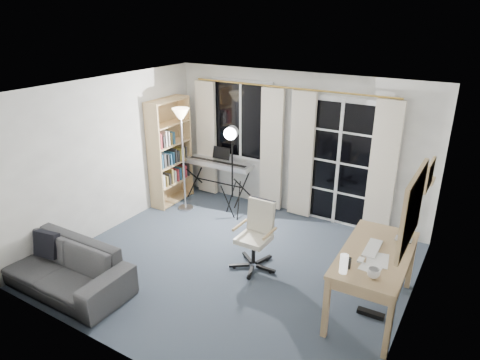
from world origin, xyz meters
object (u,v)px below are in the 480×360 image
bookshelf (168,154)px  desk (375,260)px  office_chair (258,228)px  sofa (56,258)px  torchiere_lamp (182,129)px  monitor (407,217)px  studio_light (231,144)px  mug (374,272)px  keyboard_piano (219,164)px

bookshelf → desk: 4.18m
office_chair → sofa: bearing=-137.9°
torchiere_lamp → monitor: bearing=-9.2°
studio_light → mug: (2.76, -1.68, -0.47)m
studio_light → keyboard_piano: bearing=122.6°
torchiere_lamp → desk: torchiere_lamp is taller
studio_light → bookshelf: bearing=161.8°
bookshelf → keyboard_piano: bearing=31.1°
monitor → sofa: monitor is taller
desk → monitor: (0.20, 0.45, 0.39)m
office_chair → mug: bearing=-21.6°
torchiere_lamp → desk: (3.55, -1.06, -0.77)m
bookshelf → monitor: bearing=-11.0°
bookshelf → monitor: (4.20, -0.75, 0.17)m
studio_light → office_chair: size_ratio=1.75×
studio_light → sofa: bearing=-125.1°
keyboard_piano → office_chair: (1.64, -1.50, -0.16)m
torchiere_lamp → office_chair: torchiere_lamp is taller
bookshelf → office_chair: bearing=-24.0°
studio_light → desk: size_ratio=1.11×
bookshelf → sofa: 2.86m
monitor → desk: bearing=-115.6°
mug → keyboard_piano: bearing=147.0°
desk → torchiere_lamp: bearing=161.4°
bookshelf → desk: bearing=-17.5°
torchiere_lamp → keyboard_piano: size_ratio=1.39×
keyboard_piano → office_chair: keyboard_piano is taller
office_chair → torchiere_lamp: bearing=155.5°
torchiere_lamp → desk: 3.79m
desk → office_chair: bearing=171.8°
torchiere_lamp → office_chair: 2.32m
keyboard_piano → monitor: size_ratio=2.32×
torchiere_lamp → monitor: (3.75, -0.61, -0.38)m
torchiere_lamp → office_chair: (1.95, -0.88, -0.90)m
office_chair → mug: size_ratio=7.36×
torchiere_lamp → monitor: torchiere_lamp is taller
bookshelf → keyboard_piano: 0.91m
keyboard_piano → studio_light: bearing=-42.0°
bookshelf → monitor: size_ratio=3.38×
bookshelf → monitor: 4.27m
torchiere_lamp → keyboard_piano: 1.01m
office_chair → mug: office_chair is taller
bookshelf → sofa: bearing=-81.2°
office_chair → sofa: size_ratio=0.47×
mug → sofa: size_ratio=0.06×
desk → mug: size_ratio=11.58×
keyboard_piano → monitor: 3.67m
keyboard_piano → sofa: bearing=-97.2°
office_chair → studio_light: bearing=136.1°
desk → keyboard_piano: bearing=150.7°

